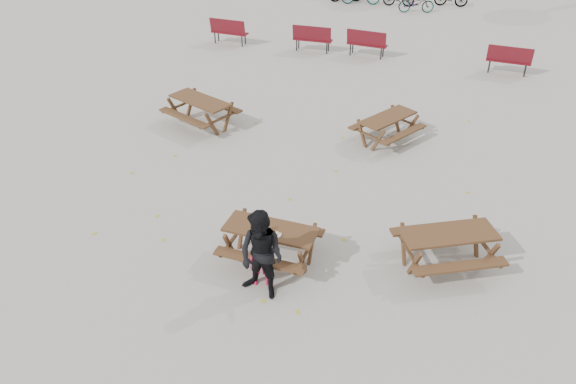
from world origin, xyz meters
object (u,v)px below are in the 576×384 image
(main_picnic_table, at_px, (271,236))
(soda_bottle, at_px, (268,228))
(child, at_px, (261,258))
(food_tray, at_px, (277,234))
(picnic_table_east, at_px, (446,249))
(picnic_table_far, at_px, (387,129))
(adult, at_px, (261,255))
(picnic_table_north, at_px, (201,113))

(main_picnic_table, height_order, soda_bottle, soda_bottle)
(soda_bottle, bearing_deg, child, -80.96)
(food_tray, xyz_separation_m, picnic_table_east, (3.07, 1.17, -0.40))
(food_tray, xyz_separation_m, soda_bottle, (-0.20, 0.08, 0.05))
(soda_bottle, relative_size, picnic_table_far, 0.10)
(adult, distance_m, picnic_table_east, 3.67)
(picnic_table_north, xyz_separation_m, picnic_table_far, (5.23, 0.84, -0.04))
(picnic_table_north, bearing_deg, adult, -33.74)
(food_tray, bearing_deg, adult, -88.95)
(picnic_table_east, bearing_deg, adult, -176.94)
(picnic_table_far, bearing_deg, food_tray, -160.21)
(main_picnic_table, height_order, adult, adult)
(food_tray, height_order, picnic_table_east, food_tray)
(adult, bearing_deg, picnic_table_north, 138.51)
(main_picnic_table, distance_m, soda_bottle, 0.28)
(picnic_table_east, distance_m, picnic_table_far, 5.28)
(picnic_table_east, height_order, picnic_table_far, picnic_table_east)
(food_tray, bearing_deg, main_picnic_table, 138.04)
(adult, bearing_deg, picnic_table_east, 45.45)
(soda_bottle, relative_size, child, 0.14)
(child, height_order, adult, adult)
(child, xyz_separation_m, picnic_table_far, (1.06, 6.54, -0.23))
(child, relative_size, picnic_table_north, 0.63)
(child, bearing_deg, picnic_table_east, 5.20)
(main_picnic_table, distance_m, picnic_table_far, 5.96)
(picnic_table_north, bearing_deg, soda_bottle, -30.82)
(soda_bottle, relative_size, picnic_table_north, 0.09)
(food_tray, relative_size, picnic_table_north, 0.10)
(food_tray, relative_size, picnic_table_east, 0.10)
(main_picnic_table, xyz_separation_m, food_tray, (0.19, -0.17, 0.21))
(soda_bottle, height_order, picnic_table_east, soda_bottle)
(picnic_table_north, height_order, picnic_table_far, picnic_table_north)
(soda_bottle, bearing_deg, adult, -76.09)
(picnic_table_east, xyz_separation_m, picnic_table_far, (-2.11, 4.84, -0.03))
(adult, relative_size, picnic_table_far, 1.06)
(soda_bottle, xyz_separation_m, adult, (0.21, -0.87, 0.05))
(adult, distance_m, picnic_table_far, 6.89)
(main_picnic_table, height_order, child, child)
(picnic_table_north, bearing_deg, picnic_table_far, 29.72)
(picnic_table_north, bearing_deg, main_picnic_table, -30.23)
(food_tray, distance_m, picnic_table_east, 3.31)
(soda_bottle, bearing_deg, picnic_table_east, 18.46)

